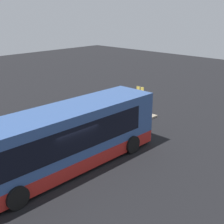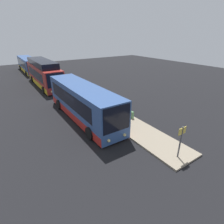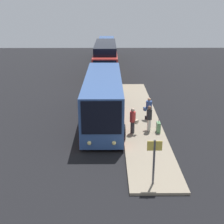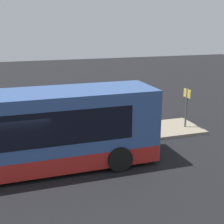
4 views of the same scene
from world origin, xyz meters
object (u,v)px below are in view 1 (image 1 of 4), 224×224
Objects in this scene: sign_post at (140,97)px; passenger_with_bags at (84,125)px; passenger_waiting at (35,132)px; suitcase at (66,127)px; passenger_boarding at (68,122)px; bus_lead at (63,140)px.

passenger_with_bags is at bearing -175.19° from sign_post.
passenger_waiting reaches higher than suitcase.
passenger_boarding is 0.78× the size of sign_post.
passenger_waiting is at bearing 174.63° from sign_post.
suitcase is 6.40m from sign_post.
bus_lead is 6.70× the size of passenger_with_bags.
passenger_with_bags is (2.64, -1.34, 0.08)m from passenger_waiting.
passenger_waiting is at bearing 60.23° from passenger_boarding.
bus_lead reaches higher than passenger_with_bags.
passenger_waiting is (-2.26, 0.24, -0.11)m from passenger_boarding.
passenger_with_bags is 0.76× the size of sign_post.
suitcase is at bearing 169.92° from passenger_waiting.
passenger_waiting is 2.61m from suitcase.
sign_post reaches higher than passenger_waiting.
sign_post reaches higher than passenger_boarding.
suitcase is 0.41× the size of sign_post.
suitcase is (2.54, 0.35, -0.50)m from passenger_waiting.
sign_post is (6.10, 0.51, 0.50)m from passenger_with_bags.
passenger_with_bags is 6.14m from sign_post.
suitcase is at bearing 51.00° from bus_lead.
passenger_boarding is 0.89m from suitcase.
passenger_waiting is 1.74× the size of suitcase.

